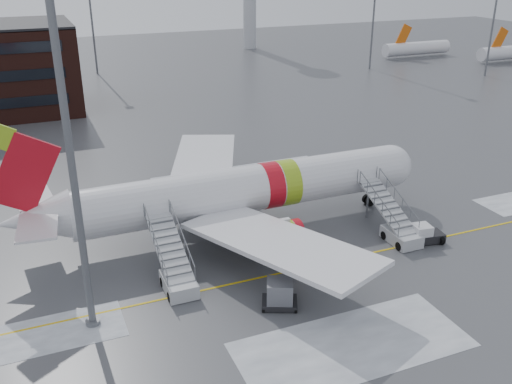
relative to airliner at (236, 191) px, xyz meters
name	(u,v)px	position (x,y,z in m)	size (l,w,h in m)	color
ground	(351,250)	(6.93, -6.86, -3.42)	(260.00, 260.00, 0.00)	#494C4F
airliner	(236,191)	(0.00, 0.00, 0.00)	(35.03, 32.97, 11.18)	silver
airstair_fwd	(396,227)	(11.27, -6.54, -2.35)	(2.05, 7.70, 3.48)	#A8ABAF
airstair_aft	(176,272)	(-6.95, -6.54, -2.35)	(2.05, 7.70, 3.48)	#ADB0B4
pushback_tug	(425,235)	(13.01, -7.95, -2.74)	(2.86, 2.29, 1.54)	black
uld_container	(280,295)	(-1.37, -11.58, -2.54)	(2.77, 2.46, 1.87)	black
light_mast_near	(66,124)	(-12.94, -8.86, 9.50)	(1.20, 1.20, 24.93)	#595B60
distant_aircraft	(447,60)	(69.43, 57.14, -3.42)	(35.00, 18.00, 8.00)	#D8590C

